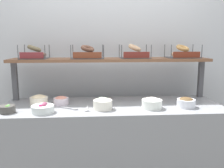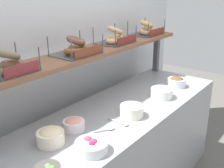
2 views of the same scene
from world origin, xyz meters
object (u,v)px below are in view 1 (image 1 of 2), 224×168
(bowl_chocolate_spread, at_px, (186,102))
(bagel_basket_sesame, at_px, (182,53))
(bagel_basket_plain, at_px, (134,54))
(bowl_scallion_spread, at_px, (103,103))
(bowl_cream_cheese, at_px, (152,103))
(bowl_beet_salad, at_px, (43,109))
(bagel_basket_cinnamon_raisin, at_px, (87,54))
(bagel_basket_poppy, at_px, (34,54))
(bowl_potato_salad, at_px, (39,100))
(bowl_lox_spread, at_px, (61,100))
(serving_spoon_near_plate, at_px, (72,108))
(serving_spoon_by_edge, at_px, (87,109))
(bowl_veggie_mix, at_px, (7,109))

(bowl_chocolate_spread, relative_size, bagel_basket_sesame, 0.51)
(bagel_basket_plain, bearing_deg, bowl_scallion_spread, -130.26)
(bowl_cream_cheese, xyz_separation_m, bagel_basket_sesame, (0.42, 0.42, 0.43))
(bowl_beet_salad, distance_m, bowl_cream_cheese, 0.97)
(bowl_chocolate_spread, distance_m, bagel_basket_sesame, 0.60)
(bagel_basket_cinnamon_raisin, distance_m, bagel_basket_sesame, 1.01)
(bowl_beet_salad, height_order, bagel_basket_poppy, bagel_basket_poppy)
(bowl_potato_salad, xyz_separation_m, bagel_basket_sesame, (1.47, 0.23, 0.43))
(bowl_lox_spread, xyz_separation_m, bowl_beet_salad, (-0.12, -0.26, -0.00))
(bowl_scallion_spread, xyz_separation_m, serving_spoon_near_plate, (-0.28, 0.02, -0.05))
(bowl_chocolate_spread, distance_m, bagel_basket_cinnamon_raisin, 1.08)
(bowl_potato_salad, xyz_separation_m, serving_spoon_by_edge, (0.46, -0.19, -0.04))
(serving_spoon_by_edge, relative_size, bagel_basket_sesame, 0.53)
(serving_spoon_by_edge, relative_size, bagel_basket_plain, 0.57)
(bowl_chocolate_spread, xyz_separation_m, serving_spoon_near_plate, (-1.05, 0.00, -0.04))
(bowl_lox_spread, xyz_separation_m, bagel_basket_cinnamon_raisin, (0.26, 0.20, 0.44))
(bagel_basket_cinnamon_raisin, bearing_deg, bowl_cream_cheese, -34.08)
(bowl_potato_salad, relative_size, bagel_basket_cinnamon_raisin, 0.51)
(bowl_veggie_mix, relative_size, bagel_basket_poppy, 0.49)
(bowl_cream_cheese, height_order, serving_spoon_by_edge, bowl_cream_cheese)
(serving_spoon_near_plate, xyz_separation_m, bagel_basket_cinnamon_raisin, (0.14, 0.38, 0.47))
(bowl_chocolate_spread, xyz_separation_m, bowl_cream_cheese, (-0.33, -0.02, 0.00))
(bowl_chocolate_spread, relative_size, bagel_basket_plain, 0.54)
(bowl_scallion_spread, relative_size, bowl_chocolate_spread, 1.02)
(bowl_chocolate_spread, height_order, bowl_veggie_mix, bowl_chocolate_spread)
(bowl_cream_cheese, relative_size, bagel_basket_poppy, 0.68)
(bowl_scallion_spread, distance_m, bowl_potato_salad, 0.63)
(bowl_scallion_spread, bearing_deg, bagel_basket_plain, 49.74)
(bowl_scallion_spread, xyz_separation_m, bagel_basket_poppy, (-0.68, 0.40, 0.42))
(bagel_basket_poppy, xyz_separation_m, bagel_basket_cinnamon_raisin, (0.54, -0.01, -0.00))
(bowl_veggie_mix, relative_size, serving_spoon_near_plate, 0.82)
(serving_spoon_near_plate, bearing_deg, bowl_cream_cheese, -1.69)
(bagel_basket_sesame, bearing_deg, bagel_basket_cinnamon_raisin, -178.70)
(bowl_lox_spread, xyz_separation_m, bagel_basket_plain, (0.75, 0.22, 0.44))
(bowl_chocolate_spread, bearing_deg, bowl_lox_spread, 171.24)
(bowl_scallion_spread, xyz_separation_m, bagel_basket_plain, (0.35, 0.41, 0.42))
(bowl_chocolate_spread, xyz_separation_m, bowl_potato_salad, (-1.38, 0.17, 0.00))
(bowl_scallion_spread, height_order, serving_spoon_near_plate, bowl_scallion_spread)
(bowl_scallion_spread, relative_size, bagel_basket_plain, 0.55)
(bagel_basket_plain, bearing_deg, bowl_lox_spread, -163.53)
(bowl_scallion_spread, distance_m, bagel_basket_cinnamon_raisin, 0.59)
(bowl_veggie_mix, distance_m, bagel_basket_plain, 1.33)
(bowl_chocolate_spread, height_order, bowl_potato_salad, bowl_potato_salad)
(serving_spoon_by_edge, distance_m, bagel_basket_poppy, 0.83)
(serving_spoon_near_plate, relative_size, bagel_basket_plain, 0.52)
(bagel_basket_plain, bearing_deg, serving_spoon_by_edge, -139.05)
(bagel_basket_sesame, bearing_deg, bowl_veggie_mix, -164.65)
(bowl_potato_salad, bearing_deg, bowl_beet_salad, -70.46)
(bowl_beet_salad, relative_size, serving_spoon_by_edge, 1.09)
(bowl_scallion_spread, xyz_separation_m, bowl_potato_salad, (-0.60, 0.18, -0.00))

